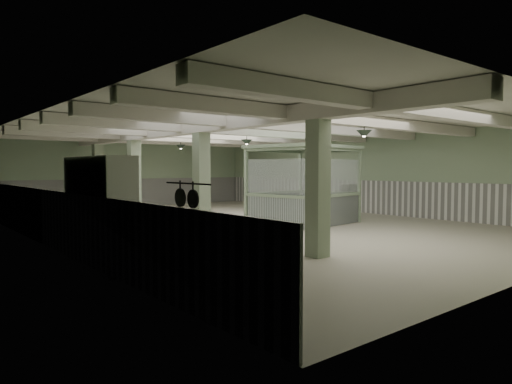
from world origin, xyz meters
TOP-DOWN VIEW (x-y plane):
  - floor at (0.00, 0.00)m, footprint 20.00×20.00m
  - ceiling at (0.00, 0.00)m, footprint 14.00×20.00m
  - wall_back at (0.00, 10.00)m, footprint 14.00×0.02m
  - wall_left at (-7.00, 0.00)m, footprint 0.02×20.00m
  - wall_right at (7.00, 0.00)m, footprint 0.02×20.00m
  - wainscot_left at (-6.97, 0.00)m, footprint 0.05×19.90m
  - wainscot_right at (6.97, 0.00)m, footprint 0.05×19.90m
  - wainscot_back at (0.00, 9.97)m, footprint 13.90×0.05m
  - girder at (-2.50, 0.00)m, footprint 0.45×19.90m
  - beam_a at (0.00, -7.50)m, footprint 13.90×0.35m
  - beam_b at (0.00, -5.00)m, footprint 13.90×0.35m
  - beam_c at (0.00, -2.50)m, footprint 13.90×0.35m
  - beam_d at (0.00, 0.00)m, footprint 13.90×0.35m
  - beam_e at (0.00, 2.50)m, footprint 13.90×0.35m
  - beam_f at (0.00, 5.00)m, footprint 13.90×0.35m
  - beam_g at (0.00, 7.50)m, footprint 13.90×0.35m
  - column_a at (-2.50, -6.00)m, footprint 0.42×0.42m
  - column_b at (-2.50, -1.00)m, footprint 0.42×0.42m
  - column_c at (-2.50, 4.00)m, footprint 0.42×0.42m
  - column_d at (-2.50, 8.00)m, footprint 0.42×0.42m
  - hook_rail at (-6.93, -7.60)m, footprint 0.02×1.20m
  - pendant_front at (0.50, -5.00)m, footprint 0.44×0.44m
  - pendant_mid at (0.50, 0.50)m, footprint 0.44×0.44m
  - pendant_back at (0.50, 5.50)m, footprint 0.44×0.44m
  - prep_counter at (-6.54, -4.79)m, footprint 0.83×4.74m
  - pitcher_near at (-6.50, -3.55)m, footprint 0.23×0.26m
  - pitcher_far at (-6.37, -3.13)m, footprint 0.24×0.26m
  - veg_colander at (-6.52, -3.30)m, footprint 0.52×0.52m
  - orange_bowl at (-6.58, -4.51)m, footprint 0.33×0.33m
  - skillet_near at (-6.88, -7.67)m, footprint 0.04×0.27m
  - skillet_far at (-6.88, -7.31)m, footprint 0.04×0.27m
  - walkin_cooler at (-6.62, -3.35)m, footprint 0.95×2.67m
  - guard_booth at (1.89, -1.19)m, footprint 4.02×3.55m
  - filing_cabinet at (4.01, -1.67)m, footprint 0.68×0.79m

SIDE VIEW (x-z plane):
  - floor at x=0.00m, z-range 0.00..0.00m
  - prep_counter at x=-6.54m, z-range 0.01..0.92m
  - filing_cabinet at x=4.01m, z-range 0.00..1.44m
  - wainscot_left at x=-6.97m, z-range 0.00..1.50m
  - wainscot_right at x=6.97m, z-range 0.00..1.50m
  - wainscot_back at x=0.00m, z-range 0.00..1.50m
  - orange_bowl at x=-6.58m, z-range 0.90..1.00m
  - veg_colander at x=-6.52m, z-range 0.90..1.11m
  - pitcher_near at x=-6.50m, z-range 0.90..1.18m
  - pitcher_far at x=-6.37m, z-range 0.90..1.18m
  - walkin_cooler at x=-6.62m, z-range 0.00..2.44m
  - skillet_near at x=-6.88m, z-range 1.50..1.76m
  - skillet_far at x=-6.88m, z-range 1.49..1.77m
  - wall_back at x=0.00m, z-range 0.00..3.60m
  - wall_left at x=-7.00m, z-range 0.00..3.60m
  - wall_right at x=7.00m, z-range 0.00..3.60m
  - column_a at x=-2.50m, z-range 0.00..3.60m
  - column_b at x=-2.50m, z-range 0.00..3.60m
  - column_c at x=-2.50m, z-range 0.00..3.60m
  - column_d at x=-2.50m, z-range 0.00..3.60m
  - hook_rail at x=-6.93m, z-range 1.84..1.86m
  - guard_booth at x=1.89m, z-range 0.47..3.38m
  - pendant_front at x=0.50m, z-range 2.94..3.16m
  - pendant_mid at x=0.50m, z-range 2.94..3.16m
  - pendant_back at x=0.50m, z-range 2.94..3.16m
  - girder at x=-2.50m, z-range 3.18..3.58m
  - beam_a at x=0.00m, z-range 3.26..3.58m
  - beam_b at x=0.00m, z-range 3.26..3.58m
  - beam_c at x=0.00m, z-range 3.26..3.58m
  - beam_d at x=0.00m, z-range 3.26..3.58m
  - beam_e at x=0.00m, z-range 3.26..3.58m
  - beam_f at x=0.00m, z-range 3.26..3.58m
  - beam_g at x=0.00m, z-range 3.26..3.58m
  - ceiling at x=0.00m, z-range 3.59..3.61m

